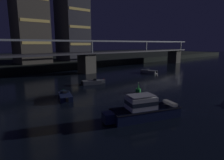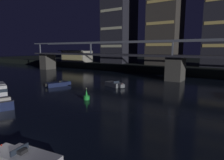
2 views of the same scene
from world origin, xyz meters
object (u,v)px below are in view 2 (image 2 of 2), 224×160
speedboat_near_right (58,84)px  channel_buoy (87,96)px  speedboat_near_center (115,84)px  tower_west_low (119,21)px  river_bridge (176,61)px  tower_west_tall (166,14)px  waterfront_pavilion (77,56)px  speedboat_mid_left (27,160)px

speedboat_near_right → channel_buoy: (11.78, -4.62, 0.06)m
speedboat_near_center → channel_buoy: channel_buoy is taller
tower_west_low → speedboat_near_center: bearing=-59.3°
river_bridge → tower_west_low: (-26.77, 17.93, 13.26)m
tower_west_low → speedboat_near_right: (9.41, -38.17, -17.40)m
river_bridge → tower_west_low: 34.84m
river_bridge → speedboat_near_center: size_ratio=19.49×
tower_west_tall → channel_buoy: size_ratio=18.85×
river_bridge → tower_west_low: size_ratio=3.15×
speedboat_near_center → speedboat_near_right: same height
tower_west_low → channel_buoy: (21.19, -42.79, -17.34)m
speedboat_near_center → speedboat_near_right: bearing=-147.1°
waterfront_pavilion → channel_buoy: 52.93m
waterfront_pavilion → river_bridge: bearing=-15.3°
speedboat_near_center → speedboat_near_right: (-9.57, -6.19, 0.00)m
tower_west_low → waterfront_pavilion: 22.21m
waterfront_pavilion → speedboat_near_right: waterfront_pavilion is taller
speedboat_near_right → speedboat_mid_left: 27.36m
river_bridge → waterfront_pavilion: 45.05m
waterfront_pavilion → speedboat_near_right: size_ratio=2.43×
tower_west_tall → speedboat_mid_left: size_ratio=6.34×
tower_west_low → channel_buoy: size_ratio=17.92×
speedboat_near_center → river_bridge: bearing=61.0°
tower_west_low → tower_west_tall: size_ratio=0.95×
river_bridge → channel_buoy: size_ratio=56.43×
speedboat_near_center → speedboat_near_right: size_ratio=1.00×
tower_west_low → tower_west_tall: (17.52, 0.49, 0.82)m
speedboat_near_center → speedboat_mid_left: bearing=-68.3°
speedboat_near_right → tower_west_low: bearing=103.8°
channel_buoy → waterfront_pavilion: bearing=135.8°
river_bridge → channel_buoy: river_bridge is taller
tower_west_tall → speedboat_mid_left: (11.50, -57.73, -18.22)m
speedboat_near_right → waterfront_pavilion: bearing=129.1°
speedboat_near_right → speedboat_mid_left: same height
speedboat_near_center → tower_west_tall: bearing=92.6°
tower_west_tall → speedboat_near_center: bearing=-87.4°
river_bridge → tower_west_low: tower_west_low is taller
speedboat_near_right → speedboat_near_center: bearing=32.9°
speedboat_mid_left → speedboat_near_center: bearing=111.7°
waterfront_pavilion → speedboat_near_right: bearing=-50.9°
river_bridge → waterfront_pavilion: (-43.45, 11.91, -0.12)m
tower_west_tall → channel_buoy: bearing=-85.2°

